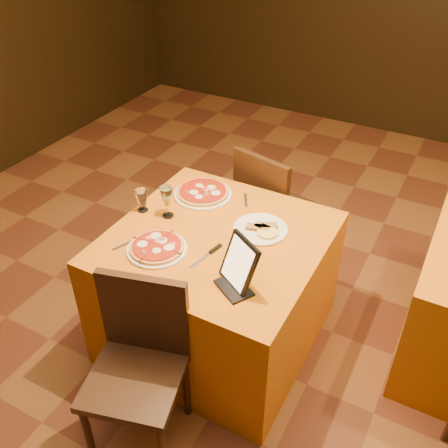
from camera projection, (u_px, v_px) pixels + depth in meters
The scene contains 13 objects.
floor at pixel (246, 359), 2.92m from camera, with size 6.00×7.00×0.01m, color #5E2D19.
main_table at pixel (218, 288), 2.86m from camera, with size 1.10×1.10×0.75m, color #C0640C.
chair_main_near at pixel (135, 379), 2.26m from camera, with size 0.36×0.36×0.91m, color black, non-canonical shape.
chair_main_far at pixel (276, 207), 3.40m from camera, with size 0.44×0.44×0.91m, color #2F200F, non-canonical shape.
pizza_near at pixel (157, 248), 2.54m from camera, with size 0.31×0.31×0.03m.
pizza_far at pixel (203, 193), 2.96m from camera, with size 0.34×0.34×0.03m.
cutlet_dish at pixel (260, 228), 2.68m from camera, with size 0.29×0.29×0.03m.
wine_glass at pixel (167, 202), 2.74m from camera, with size 0.06×0.06×0.19m, color tan, non-canonical shape.
water_glass at pixel (142, 201), 2.81m from camera, with size 0.07×0.07×0.13m, color white, non-canonical shape.
tablet at pixel (239, 263), 2.28m from camera, with size 0.21×0.02×0.24m, color black.
knife at pixel (204, 258), 2.50m from camera, with size 0.20×0.02×0.01m, color silver.
fork_near at pixel (125, 245), 2.58m from camera, with size 0.15×0.02×0.01m, color silver.
fork_far at pixel (246, 200), 2.92m from camera, with size 0.14×0.02×0.01m, color silver.
Camera 1 is at (0.79, -1.74, 2.35)m, focal length 40.00 mm.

